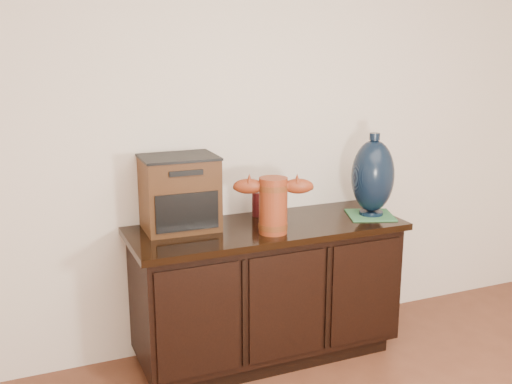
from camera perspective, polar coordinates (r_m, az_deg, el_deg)
name	(u,v)px	position (r m, az deg, el deg)	size (l,w,h in m)	color
sideboard	(267,290)	(3.29, 1.02, -9.34)	(1.46, 0.56, 0.75)	black
terracotta_vessel	(273,202)	(3.00, 1.65, -0.97)	(0.40, 0.22, 0.29)	maroon
tv_radio	(179,193)	(3.09, -7.32, -0.05)	(0.39, 0.32, 0.38)	#3D220F
green_mat	(370,215)	(3.40, 10.83, -2.17)	(0.24, 0.24, 0.01)	#337243
lamp_base	(373,176)	(3.35, 11.06, 1.48)	(0.30, 0.30, 0.46)	black
spray_can	(257,203)	(3.31, 0.09, -1.01)	(0.05, 0.05, 0.16)	#5F1012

